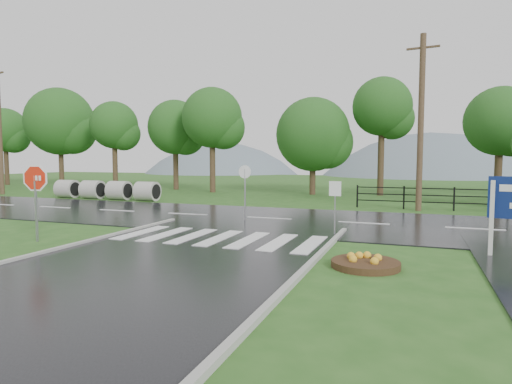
% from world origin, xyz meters
% --- Properties ---
extents(ground, '(120.00, 120.00, 0.00)m').
position_xyz_m(ground, '(0.00, 0.00, 0.00)').
color(ground, '#29561C').
rests_on(ground, ground).
extents(main_road, '(90.00, 8.00, 0.04)m').
position_xyz_m(main_road, '(0.00, 10.00, 0.00)').
color(main_road, black).
rests_on(main_road, ground).
extents(crosswalk, '(6.50, 2.80, 0.02)m').
position_xyz_m(crosswalk, '(0.00, 5.00, 0.06)').
color(crosswalk, silver).
rests_on(crosswalk, ground).
extents(fence_west, '(9.58, 0.08, 1.20)m').
position_xyz_m(fence_west, '(7.75, 16.00, 0.72)').
color(fence_west, black).
rests_on(fence_west, ground).
extents(hills, '(102.00, 48.00, 48.00)m').
position_xyz_m(hills, '(3.49, 65.00, -15.54)').
color(hills, slate).
rests_on(hills, ground).
extents(treeline, '(83.20, 5.20, 10.00)m').
position_xyz_m(treeline, '(1.00, 24.00, 0.00)').
color(treeline, '#1C4F18').
rests_on(treeline, ground).
extents(culvert_pipes, '(7.60, 1.20, 1.20)m').
position_xyz_m(culvert_pipes, '(-12.81, 15.00, 0.60)').
color(culvert_pipes, '#9E9B93').
rests_on(culvert_pipes, ground).
extents(stop_sign, '(1.13, 0.24, 2.59)m').
position_xyz_m(stop_sign, '(-5.26, 2.70, 1.81)').
color(stop_sign, '#939399').
rests_on(stop_sign, ground).
extents(flower_bed, '(1.64, 1.64, 0.33)m').
position_xyz_m(flower_bed, '(4.82, 3.01, 0.12)').
color(flower_bed, '#332111').
rests_on(flower_bed, ground).
extents(reg_sign_small, '(0.41, 0.06, 1.86)m').
position_xyz_m(reg_sign_small, '(3.35, 7.09, 1.34)').
color(reg_sign_small, '#939399').
rests_on(reg_sign_small, ground).
extents(reg_sign_round, '(0.55, 0.07, 2.34)m').
position_xyz_m(reg_sign_round, '(-0.74, 9.06, 1.47)').
color(reg_sign_round, '#939399').
rests_on(reg_sign_round, ground).
extents(utility_pole_east, '(1.55, 0.29, 8.72)m').
position_xyz_m(utility_pole_east, '(6.09, 15.50, 4.43)').
color(utility_pole_east, '#473523').
rests_on(utility_pole_east, ground).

